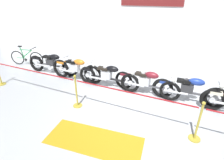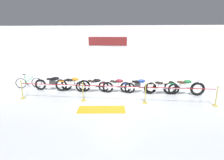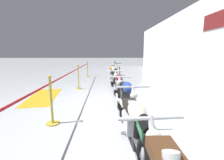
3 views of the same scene
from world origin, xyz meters
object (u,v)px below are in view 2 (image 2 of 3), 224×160
Objects in this scene: motorcycle_cream_5 at (162,87)px; stanchion_far_right at (216,99)px; motorcycle_blue_4 at (138,86)px; motorcycle_black_2 at (94,85)px; motorcycle_green_6 at (184,87)px; stanchion_mid_right at (145,97)px; motorcycle_black_0 at (53,83)px; stanchion_mid_left at (83,95)px; motorcycle_maroon_3 at (117,85)px; floor_banner at (102,109)px; bicycle at (29,82)px; stanchion_far_left at (88,88)px; motorcycle_orange_1 at (73,84)px.

motorcycle_cream_5 is 2.86m from stanchion_far_right.
stanchion_far_right is (3.82, -1.61, -0.09)m from motorcycle_blue_4.
motorcycle_black_2 is 5.38m from motorcycle_green_6.
stanchion_mid_right is at bearing -79.94° from motorcycle_blue_4.
motorcycle_black_2 is 2.26× the size of stanchion_far_right.
stanchion_mid_right reaches higher than motorcycle_black_0.
motorcycle_black_0 is at bearing 145.52° from stanchion_mid_left.
motorcycle_maroon_3 is at bearing 163.01° from stanchion_far_right.
motorcycle_black_2 is at bearing 102.00° from floor_banner.
motorcycle_cream_5 is 2.01× the size of stanchion_mid_right.
bicycle reaches higher than motorcycle_black_0.
motorcycle_black_2 is 1.04× the size of motorcycle_maroon_3.
motorcycle_blue_4 is 2.12× the size of stanchion_mid_right.
stanchion_mid_right reaches higher than motorcycle_maroon_3.
stanchion_far_left reaches higher than motorcycle_blue_4.
motorcycle_blue_4 is at bearing -2.55° from bicycle.
bicycle is at bearing 177.25° from motorcycle_cream_5.
stanchion_mid_left is (1.06, -1.50, -0.12)m from motorcycle_orange_1.
motorcycle_blue_4 is at bearing -0.24° from motorcycle_black_0.
motorcycle_blue_4 is 1.34× the size of bicycle.
motorcycle_green_6 is at bearing 15.62° from stanchion_far_left.
motorcycle_green_6 reaches higher than motorcycle_orange_1.
motorcycle_green_6 is 1.44× the size of bicycle.
stanchion_mid_left is 3.33m from stanchion_mid_right.
motorcycle_maroon_3 is 2.18× the size of stanchion_mid_right.
motorcycle_black_0 is at bearing 179.03° from motorcycle_cream_5.
motorcycle_blue_4 reaches higher than motorcycle_cream_5.
stanchion_mid_left is (-4.44, -1.52, -0.10)m from motorcycle_cream_5.
stanchion_mid_left is 6.86m from stanchion_far_right.
stanchion_mid_left and stanchion_far_right have the same top height.
motorcycle_maroon_3 is 2.26m from stanchion_mid_right.
stanchion_far_left is (-1.44, -1.57, 0.28)m from motorcycle_maroon_3.
bicycle reaches higher than floor_banner.
motorcycle_maroon_3 is at bearing 179.26° from motorcycle_green_6.
stanchion_mid_left is (-5.71, -1.52, -0.13)m from motorcycle_green_6.
stanchion_far_left is at bearing -23.21° from bicycle.
stanchion_mid_right reaches higher than motorcycle_orange_1.
motorcycle_green_6 reaches higher than motorcycle_black_0.
stanchion_mid_left is at bearing 180.00° from stanchion_mid_right.
motorcycle_orange_1 is at bearing 179.47° from motorcycle_black_2.
bicycle is 7.82m from stanchion_mid_right.
motorcycle_black_2 is 2.72m from motorcycle_blue_4.
motorcycle_cream_5 reaches higher than motorcycle_maroon_3.
stanchion_far_left is 3.09m from stanchion_mid_right.
floor_banner is at bearing -48.71° from motorcycle_orange_1.
motorcycle_orange_1 is at bearing -178.51° from motorcycle_maroon_3.
stanchion_far_left is (2.65, -1.64, 0.27)m from motorcycle_black_0.
motorcycle_black_2 reaches higher than motorcycle_maroon_3.
stanchion_far_left is at bearing -149.85° from motorcycle_blue_4.
motorcycle_cream_5 is 4.45m from stanchion_far_left.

